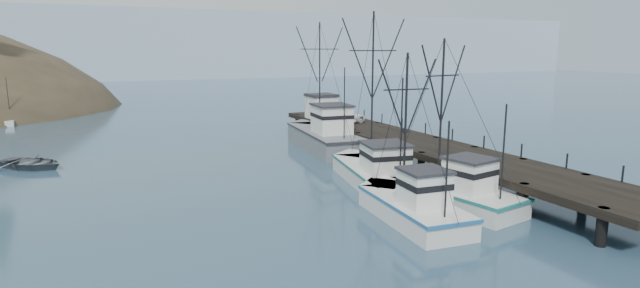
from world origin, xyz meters
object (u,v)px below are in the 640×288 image
(pier_shed, at_px, (321,106))
(pier, at_px, (412,143))
(work_vessel, at_px, (324,136))
(pickup_truck, at_px, (344,117))
(trawler_far, at_px, (376,172))
(trawler_near, at_px, (449,192))
(motorboat, at_px, (32,168))
(trawler_mid, at_px, (411,206))

(pier_shed, bearing_deg, pier, -84.49)
(pier, height_order, work_vessel, work_vessel)
(pier, xyz_separation_m, pickup_truck, (-0.86, 11.15, 1.00))
(trawler_far, xyz_separation_m, pier_shed, (4.99, 20.39, 2.60))
(trawler_far, bearing_deg, trawler_near, -77.19)
(trawler_near, height_order, motorboat, trawler_near)
(trawler_near, xyz_separation_m, trawler_far, (-1.48, 6.50, 0.00))
(trawler_mid, relative_size, work_vessel, 0.65)
(pier, distance_m, trawler_far, 8.14)
(trawler_mid, relative_size, pier_shed, 3.08)
(work_vessel, bearing_deg, motorboat, 174.97)
(pier_shed, bearing_deg, work_vessel, -112.33)
(pier, height_order, pier_shed, pier_shed)
(work_vessel, bearing_deg, pier_shed, 67.67)
(trawler_mid, height_order, work_vessel, work_vessel)
(trawler_near, xyz_separation_m, pickup_truck, (4.16, 22.47, 1.87))
(work_vessel, bearing_deg, trawler_far, -99.31)
(trawler_near, xyz_separation_m, work_vessel, (0.77, 20.20, 0.41))
(pier, height_order, trawler_mid, trawler_mid)
(pier_shed, xyz_separation_m, pickup_truck, (0.64, -4.41, -0.73))
(pickup_truck, distance_m, motorboat, 29.39)
(pier, xyz_separation_m, pier_shed, (-1.50, 15.56, 1.73))
(trawler_mid, height_order, pier_shed, trawler_mid)
(pier_shed, relative_size, motorboat, 0.55)
(pier, distance_m, motorboat, 32.17)
(trawler_mid, bearing_deg, pickup_truck, 71.29)
(trawler_mid, xyz_separation_m, motorboat, (-21.19, 23.86, -0.82))
(trawler_near, height_order, trawler_mid, trawler_near)
(pickup_truck, xyz_separation_m, motorboat, (-29.27, 0.01, -2.69))
(trawler_mid, bearing_deg, pier, 54.88)
(pier, relative_size, trawler_near, 4.11)
(pier, relative_size, trawler_far, 3.45)
(work_vessel, relative_size, motorboat, 2.60)
(pier, bearing_deg, trawler_far, -143.35)
(trawler_mid, xyz_separation_m, work_vessel, (4.69, 21.58, 0.41))
(pier, bearing_deg, work_vessel, 115.55)
(trawler_near, distance_m, pier_shed, 27.24)
(pier_shed, bearing_deg, trawler_mid, -104.74)
(motorboat, bearing_deg, trawler_mid, -96.57)
(trawler_mid, distance_m, pickup_truck, 25.26)
(trawler_mid, xyz_separation_m, pickup_truck, (8.08, 23.86, 1.87))
(trawler_near, bearing_deg, pier_shed, 82.55)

